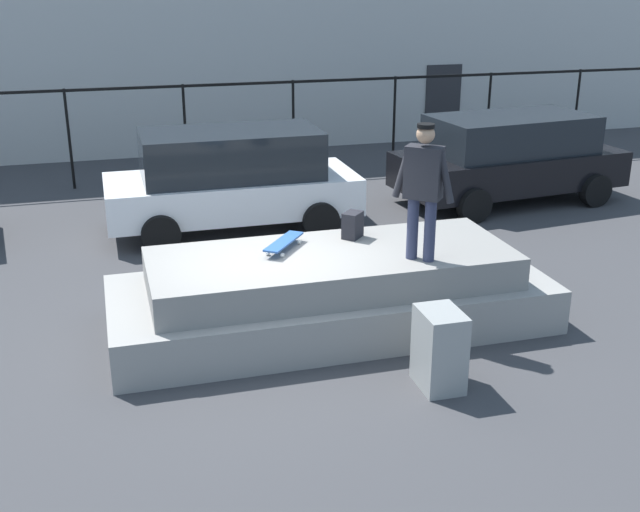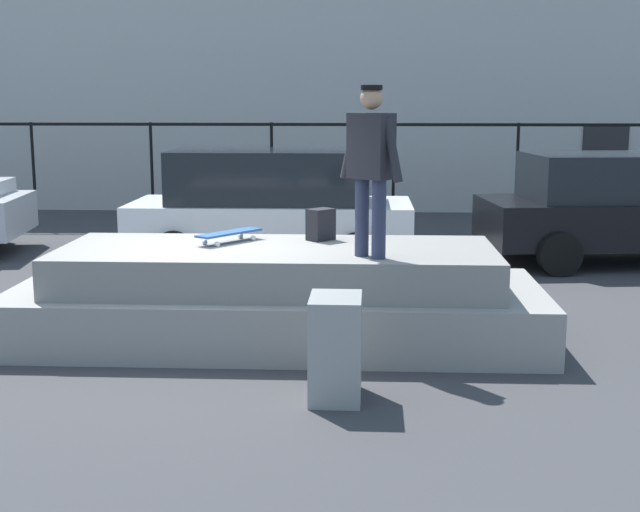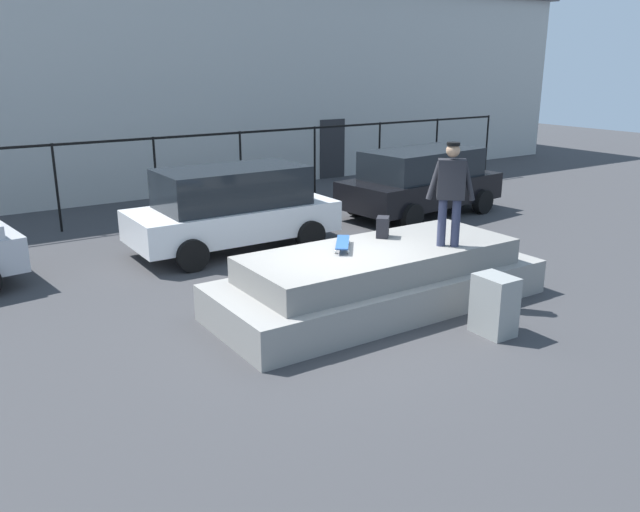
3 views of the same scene
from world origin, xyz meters
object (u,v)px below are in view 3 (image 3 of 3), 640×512
Objects in this scene: skateboarder at (451,188)px; car_black_hatchback_far at (421,180)px; skateboard at (343,243)px; car_white_hatchback_mid at (233,207)px; backpack at (383,227)px; utility_box at (494,305)px.

skateboarder is 6.65m from car_black_hatchback_far.
skateboard is at bearing -142.15° from car_black_hatchback_far.
skateboarder is at bearing -27.80° from skateboard.
car_white_hatchback_mid is at bearing 89.62° from skateboard.
backpack is at bearing 12.23° from skateboard.
skateboarder is 2.14× the size of skateboard.
car_black_hatchback_far is (5.60, 4.35, -0.19)m from skateboard.
backpack is 0.39× the size of utility_box.
car_black_hatchback_far is at bearing 37.85° from skateboard.
skateboard is 7.09m from car_black_hatchback_far.
car_black_hatchback_far is 5.13× the size of utility_box.
backpack is 3.98m from car_white_hatchback_mid.
utility_box is at bearing -123.90° from car_black_hatchback_far.
car_white_hatchback_mid is (-1.51, 4.87, -1.03)m from skateboarder.
backpack is 0.08× the size of car_black_hatchback_far.
backpack is 2.48m from utility_box.
skateboard is 4.07m from car_white_hatchback_mid.
skateboarder reaches higher than car_white_hatchback_mid.
skateboarder reaches higher than backpack.
backpack reaches higher than utility_box.
car_black_hatchback_far is (5.57, 0.28, -0.02)m from car_white_hatchback_mid.
backpack is 6.19m from car_black_hatchback_far.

